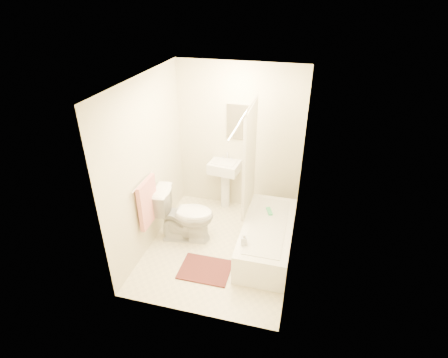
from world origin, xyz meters
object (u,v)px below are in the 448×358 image
(soap_bottle, at_px, (244,239))
(bath_mat, at_px, (205,269))
(toilet, at_px, (185,215))
(sink, at_px, (225,183))
(bathtub, at_px, (267,238))

(soap_bottle, bearing_deg, bath_mat, -164.09)
(toilet, distance_m, soap_bottle, 1.08)
(bath_mat, bearing_deg, sink, 94.88)
(sink, distance_m, bath_mat, 1.63)
(bath_mat, bearing_deg, bathtub, 40.37)
(sink, xyz_separation_m, bath_mat, (0.13, -1.56, -0.45))
(sink, height_order, bath_mat, sink)
(toilet, distance_m, bath_mat, 0.87)
(toilet, height_order, sink, sink)
(bathtub, height_order, soap_bottle, soap_bottle)
(bathtub, relative_size, bath_mat, 2.31)
(toilet, xyz_separation_m, sink, (0.35, 0.96, 0.05))
(bath_mat, distance_m, soap_bottle, 0.72)
(bathtub, distance_m, bath_mat, 0.98)
(sink, height_order, bathtub, sink)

